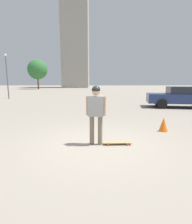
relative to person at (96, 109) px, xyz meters
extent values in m
plane|color=gray|center=(0.00, 0.00, -1.04)|extent=(220.00, 220.00, 0.00)
cylinder|color=#7A6B56|center=(-0.12, 0.02, -0.62)|extent=(0.13, 0.13, 0.84)
cylinder|color=#7A6B56|center=(0.12, -0.02, -0.62)|extent=(0.13, 0.13, 0.84)
cube|color=#999999|center=(0.00, 0.00, 0.08)|extent=(0.47, 0.28, 0.57)
cylinder|color=tan|center=(-0.25, 0.05, 0.10)|extent=(0.07, 0.07, 0.55)
cylinder|color=tan|center=(0.25, -0.05, 0.10)|extent=(0.07, 0.07, 0.55)
sphere|color=tan|center=(0.00, 0.00, 0.50)|extent=(0.23, 0.23, 0.23)
sphere|color=black|center=(0.00, 0.00, 0.54)|extent=(0.24, 0.24, 0.24)
cube|color=tan|center=(0.63, -0.03, -0.97)|extent=(0.82, 0.21, 0.01)
cylinder|color=#D14C33|center=(0.35, -0.15, -1.01)|extent=(0.06, 0.03, 0.06)
cylinder|color=#D14C33|center=(0.35, 0.07, -1.01)|extent=(0.06, 0.03, 0.06)
cylinder|color=#D14C33|center=(0.91, -0.13, -1.01)|extent=(0.06, 0.03, 0.06)
cylinder|color=#D14C33|center=(0.90, 0.08, -1.01)|extent=(0.06, 0.03, 0.06)
cube|color=navy|center=(6.22, 7.64, -0.37)|extent=(5.00, 2.72, 0.66)
cube|color=#1E232D|center=(6.34, 7.62, 0.21)|extent=(2.41, 2.04, 0.50)
cylinder|color=black|center=(4.60, 7.01, -0.70)|extent=(0.70, 0.32, 0.67)
cylinder|color=black|center=(4.96, 8.83, -0.70)|extent=(0.70, 0.32, 0.67)
cube|color=#9E998E|center=(-6.78, 61.90, 15.41)|extent=(9.04, 13.83, 32.91)
cylinder|color=brown|center=(-15.86, 44.71, 0.70)|extent=(0.39, 0.39, 3.48)
sphere|color=#2D6B33|center=(-15.86, 44.71, 4.32)|extent=(5.38, 5.38, 5.38)
cone|color=orange|center=(2.51, 1.37, -0.78)|extent=(0.32, 0.32, 0.52)
cylinder|color=#59595E|center=(-9.69, 14.78, 1.26)|extent=(0.12, 0.12, 4.60)
sphere|color=beige|center=(-9.69, 14.78, 3.68)|extent=(0.28, 0.28, 0.28)
camera|label=1|loc=(-0.04, -4.88, 0.74)|focal=28.00mm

